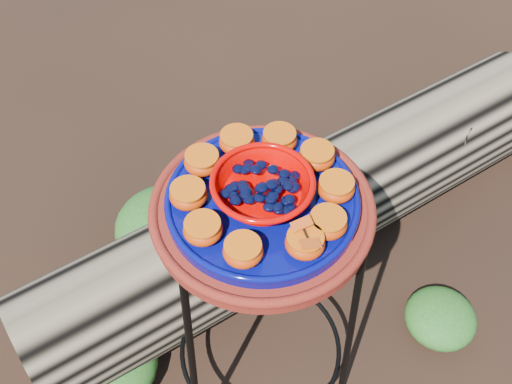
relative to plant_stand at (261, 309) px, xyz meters
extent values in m
plane|color=black|center=(0.00, 0.00, -0.35)|extent=(60.00, 60.00, 0.00)
cylinder|color=#64100B|center=(0.00, 0.00, 0.37)|extent=(0.41, 0.41, 0.03)
cylinder|color=#041038|center=(0.00, 0.00, 0.39)|extent=(0.35, 0.35, 0.02)
ellipsoid|color=#C6420A|center=(0.04, -0.13, 0.43)|extent=(0.07, 0.07, 0.04)
ellipsoid|color=#C6420A|center=(0.09, -0.10, 0.43)|extent=(0.07, 0.07, 0.04)
ellipsoid|color=#C6420A|center=(0.13, -0.03, 0.43)|extent=(0.07, 0.07, 0.04)
ellipsoid|color=#C6420A|center=(0.12, 0.05, 0.43)|extent=(0.07, 0.07, 0.04)
ellipsoid|color=#C6420A|center=(0.06, 0.11, 0.43)|extent=(0.07, 0.07, 0.04)
ellipsoid|color=#C6420A|center=(-0.02, 0.13, 0.43)|extent=(0.07, 0.07, 0.04)
ellipsoid|color=#C6420A|center=(-0.09, 0.10, 0.43)|extent=(0.07, 0.07, 0.04)
ellipsoid|color=#C6420A|center=(-0.13, 0.03, 0.43)|extent=(0.07, 0.07, 0.04)
ellipsoid|color=#C6420A|center=(-0.12, -0.05, 0.43)|extent=(0.07, 0.07, 0.04)
ellipsoid|color=#C6420A|center=(-0.06, -0.11, 0.43)|extent=(0.07, 0.07, 0.04)
ellipsoid|color=#1C4F1C|center=(-0.40, 0.10, -0.28)|extent=(0.29, 0.29, 0.14)
ellipsoid|color=#1C4F1C|center=(0.52, 0.00, -0.30)|extent=(0.20, 0.20, 0.10)
ellipsoid|color=#1C4F1C|center=(-0.16, 0.49, -0.27)|extent=(0.32, 0.32, 0.16)
camera|label=1|loc=(-0.20, -0.69, 1.31)|focal=45.00mm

